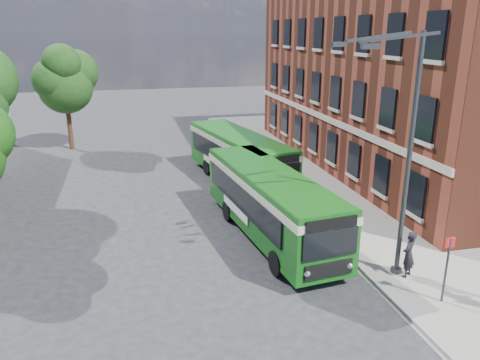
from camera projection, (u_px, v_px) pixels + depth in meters
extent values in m
plane|color=#28272A|center=(252.00, 266.00, 18.69)|extent=(120.00, 120.00, 0.00)
cube|color=gray|center=(331.00, 188.00, 27.65)|extent=(6.00, 48.00, 0.15)
cube|color=beige|center=(282.00, 193.00, 26.98)|extent=(0.12, 48.00, 0.01)
cube|color=brown|center=(408.00, 77.00, 31.12)|extent=(12.00, 26.00, 12.00)
cube|color=beige|center=(322.00, 117.00, 30.48)|extent=(0.12, 26.00, 0.35)
cylinder|color=#383A3D|center=(396.00, 272.00, 17.98)|extent=(0.44, 0.44, 0.30)
cylinder|color=#383A3D|center=(408.00, 163.00, 16.64)|extent=(0.18, 0.18, 9.00)
cube|color=#383A3D|center=(399.00, 37.00, 14.49)|extent=(2.58, 0.46, 0.37)
cube|color=#383A3D|center=(380.00, 37.00, 15.59)|extent=(2.58, 0.46, 0.37)
cube|color=#383A3D|center=(370.00, 46.00, 13.84)|extent=(0.55, 0.22, 0.16)
cube|color=#383A3D|center=(339.00, 44.00, 15.83)|extent=(0.55, 0.22, 0.16)
cylinder|color=#383A3D|center=(446.00, 272.00, 15.70)|extent=(0.08, 0.08, 2.50)
cube|color=red|center=(450.00, 243.00, 15.36)|extent=(0.35, 0.04, 0.35)
cube|color=#125414|center=(270.00, 199.00, 20.91)|extent=(3.63, 10.59, 2.45)
cube|color=#125414|center=(269.00, 226.00, 21.30)|extent=(3.68, 10.63, 0.14)
cube|color=black|center=(241.00, 198.00, 20.72)|extent=(1.03, 8.53, 1.10)
cube|color=black|center=(293.00, 192.00, 21.56)|extent=(1.03, 8.53, 1.10)
cube|color=beige|center=(270.00, 182.00, 20.66)|extent=(3.70, 10.65, 0.32)
cube|color=#125414|center=(270.00, 174.00, 20.55)|extent=(3.52, 10.48, 0.12)
cube|color=black|center=(330.00, 244.00, 16.20)|extent=(2.15, 0.32, 1.05)
cube|color=black|center=(332.00, 224.00, 15.96)|extent=(2.00, 0.30, 0.38)
cube|color=black|center=(329.00, 270.00, 16.49)|extent=(1.90, 0.29, 0.55)
sphere|color=silver|center=(307.00, 273.00, 16.23)|extent=(0.26, 0.26, 0.26)
sphere|color=silver|center=(349.00, 265.00, 16.79)|extent=(0.26, 0.26, 0.26)
cube|color=black|center=(232.00, 165.00, 25.50)|extent=(2.00, 0.30, 0.90)
cube|color=white|center=(235.00, 208.00, 21.57)|extent=(0.39, 3.18, 0.45)
cylinder|color=black|center=(277.00, 263.00, 17.89)|extent=(0.39, 1.02, 1.00)
cylinder|color=black|center=(330.00, 254.00, 18.66)|extent=(0.39, 1.02, 1.00)
cylinder|color=black|center=(228.00, 211.00, 23.05)|extent=(0.39, 1.02, 1.00)
cylinder|color=black|center=(272.00, 205.00, 23.82)|extent=(0.39, 1.02, 1.00)
cube|color=#166618|center=(239.00, 154.00, 28.46)|extent=(4.49, 10.53, 2.45)
cube|color=#166618|center=(239.00, 174.00, 28.86)|extent=(4.54, 10.58, 0.14)
cube|color=black|center=(218.00, 153.00, 28.16)|extent=(1.76, 8.28, 1.10)
cube|color=black|center=(255.00, 149.00, 29.21)|extent=(1.76, 8.28, 1.10)
cube|color=beige|center=(239.00, 141.00, 28.21)|extent=(4.56, 10.60, 0.32)
cube|color=#166618|center=(239.00, 135.00, 28.10)|extent=(4.37, 10.41, 0.12)
cube|color=black|center=(282.00, 174.00, 23.98)|extent=(2.12, 0.51, 1.05)
cube|color=black|center=(282.00, 160.00, 23.74)|extent=(1.98, 0.48, 0.38)
cube|color=black|center=(281.00, 193.00, 24.28)|extent=(1.88, 0.46, 0.55)
sphere|color=silver|center=(267.00, 195.00, 23.95)|extent=(0.26, 0.26, 0.26)
sphere|color=silver|center=(295.00, 190.00, 24.64)|extent=(0.26, 0.26, 0.26)
cube|color=black|center=(208.00, 134.00, 32.82)|extent=(1.98, 0.48, 0.90)
cube|color=white|center=(213.00, 163.00, 28.99)|extent=(0.68, 3.14, 0.45)
cylinder|color=black|center=(245.00, 193.00, 25.53)|extent=(0.47, 1.04, 1.00)
cylinder|color=black|center=(283.00, 187.00, 26.48)|extent=(0.47, 1.04, 1.00)
cylinder|color=black|center=(208.00, 167.00, 30.37)|extent=(0.47, 1.04, 1.00)
cylinder|color=black|center=(240.00, 163.00, 31.33)|extent=(0.47, 1.04, 1.00)
imported|color=black|center=(409.00, 254.00, 17.39)|extent=(0.79, 0.74, 1.80)
cylinder|color=#3C2416|center=(70.00, 127.00, 36.53)|extent=(0.36, 0.36, 3.45)
sphere|color=#1D4015|center=(65.00, 87.00, 35.57)|extent=(4.07, 4.07, 4.07)
sphere|color=#1D4015|center=(75.00, 72.00, 36.01)|extent=(3.45, 3.45, 3.45)
sphere|color=#1D4015|center=(53.00, 79.00, 34.71)|extent=(3.13, 3.13, 3.13)
sphere|color=#1D4015|center=(61.00, 63.00, 34.29)|extent=(2.82, 2.82, 2.82)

